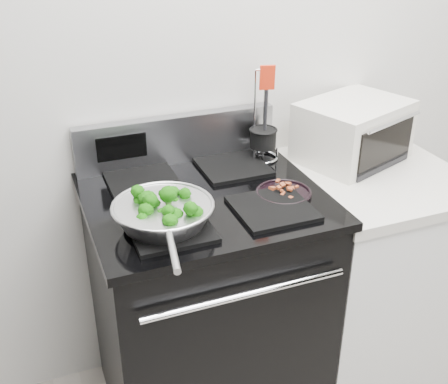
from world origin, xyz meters
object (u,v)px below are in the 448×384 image
skillet (163,213)px  toaster_oven (353,131)px  gas_range (206,304)px  bacon_plate (284,190)px  utensil_holder (263,143)px

skillet → toaster_oven: 0.89m
toaster_oven → gas_range: bearing=171.8°
toaster_oven → skillet: bearing=178.8°
skillet → gas_range: bearing=49.0°
bacon_plate → toaster_oven: (0.41, 0.23, 0.07)m
gas_range → bacon_plate: 0.55m
skillet → bacon_plate: bearing=17.2°
skillet → utensil_holder: 0.60m
skillet → toaster_oven: bearing=28.6°
gas_range → utensil_holder: bearing=33.1°
gas_range → bacon_plate: (0.25, -0.09, 0.48)m
bacon_plate → gas_range: bearing=159.9°
gas_range → toaster_oven: size_ratio=2.36×
gas_range → skillet: 0.56m
gas_range → toaster_oven: bearing=11.9°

